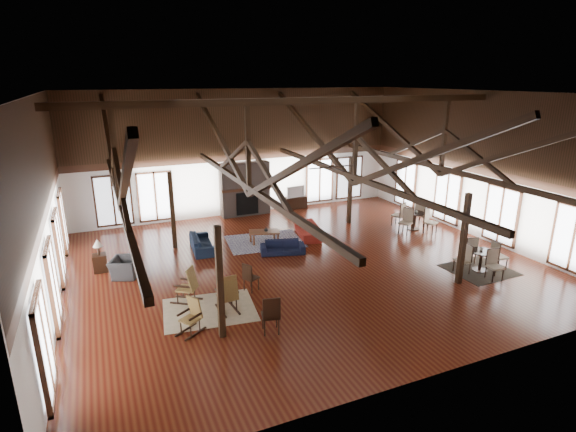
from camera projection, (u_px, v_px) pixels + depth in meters
name	position (u px, v px, depth m)	size (l,w,h in m)	color
floor	(303.00, 263.00, 16.35)	(16.00, 16.00, 0.00)	#592512
ceiling	(305.00, 93.00, 14.58)	(16.00, 14.00, 0.02)	black
wall_back	(242.00, 153.00, 21.60)	(16.00, 0.02, 6.00)	white
wall_front	(448.00, 252.00, 9.33)	(16.00, 0.02, 6.00)	white
wall_left	(43.00, 209.00, 12.43)	(0.02, 14.00, 6.00)	white
wall_right	(479.00, 166.00, 18.51)	(0.02, 14.00, 6.00)	white
roof_truss	(304.00, 153.00, 15.16)	(15.60, 14.07, 3.14)	black
post_grid	(304.00, 224.00, 15.90)	(8.16, 7.16, 3.05)	black
fireplace	(245.00, 189.00, 21.82)	(2.50, 0.69, 2.60)	brown
ceiling_fan	(331.00, 166.00, 14.57)	(1.60, 1.60, 0.75)	black
sofa_navy_front	(283.00, 247.00, 17.22)	(1.69, 0.66, 0.49)	black
sofa_navy_left	(202.00, 243.00, 17.58)	(0.77, 1.96, 0.57)	black
sofa_orange	(308.00, 230.00, 19.07)	(0.76, 1.95, 0.57)	maroon
coffee_table	(264.00, 232.00, 18.35)	(1.38, 0.98, 0.48)	brown
vase	(266.00, 229.00, 18.28)	(0.17, 0.17, 0.17)	#B2B2B2
armchair	(125.00, 267.00, 15.24)	(0.85, 0.97, 0.63)	#2D2D2F
side_table_lamp	(100.00, 259.00, 15.58)	(0.46, 0.46, 1.18)	black
rocking_chair_a	(189.00, 286.00, 13.39)	(0.99, 0.88, 1.13)	olive
rocking_chair_b	(228.00, 295.00, 12.82)	(0.54, 0.92, 1.14)	olive
rocking_chair_c	(192.00, 315.00, 11.86)	(0.86, 0.76, 0.99)	olive
side_chair_a	(249.00, 275.00, 14.07)	(0.54, 0.54, 0.94)	black
side_chair_b	(271.00, 312.00, 11.68)	(0.55, 0.55, 1.09)	black
cafe_table_near	(481.00, 257.00, 15.59)	(1.99, 1.99, 1.02)	black
cafe_table_far	(414.00, 218.00, 19.89)	(2.08, 2.08, 1.08)	black
cup_near	(481.00, 249.00, 15.59)	(0.11, 0.11, 0.09)	#B2B2B2
cup_far	(416.00, 212.00, 19.77)	(0.11, 0.11, 0.09)	#B2B2B2
tv_console	(295.00, 202.00, 23.22)	(1.18, 0.44, 0.59)	black
television	(295.00, 191.00, 23.04)	(1.03, 0.13, 0.59)	#B2B2B2
rug_tan	(210.00, 310.00, 13.08)	(2.61, 2.05, 0.01)	tan
rug_navy	(265.00, 241.00, 18.54)	(3.03, 2.27, 0.01)	#1A1947
rug_dark	(479.00, 270.00, 15.79)	(2.12, 1.93, 0.01)	black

